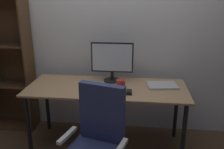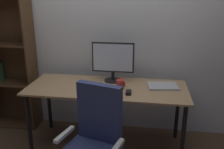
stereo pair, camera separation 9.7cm
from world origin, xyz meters
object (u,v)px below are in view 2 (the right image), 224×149
Objects in this scene: laptop at (163,86)px; mouse at (129,92)px; desk at (107,94)px; keyboard at (108,91)px; coffee_mug at (120,84)px; monitor at (113,60)px; bookshelf at (10,64)px.

mouse is at bearing -153.31° from laptop.
desk is 0.17m from keyboard.
mouse reaches higher than desk.
coffee_mug is 0.31× the size of laptop.
monitor is 1.38m from bookshelf.
laptop is (0.57, -0.11, -0.25)m from monitor.
mouse is 0.06× the size of bookshelf.
keyboard is (0.04, -0.14, 0.09)m from desk.
desk is 0.20m from coffee_mug.
bookshelf is at bearing 166.08° from coffee_mug.
monitor reaches higher than desk.
laptop is at bearing 13.71° from coffee_mug.
coffee_mug reaches higher than mouse.
desk is at bearing 179.96° from laptop.
desk is 0.62m from laptop.
monitor is 0.33m from coffee_mug.
keyboard is at bearing -90.02° from monitor.
monitor reaches higher than laptop.
keyboard is 0.91× the size of laptop.
monitor is 0.28× the size of bookshelf.
laptop is at bearing 8.04° from desk.
mouse is 0.98× the size of coffee_mug.
coffee_mug reaches higher than desk.
bookshelf reaches higher than keyboard.
bookshelf reaches higher than laptop.
mouse is 1.66m from bookshelf.
laptop is (0.61, 0.09, 0.09)m from desk.
monitor reaches higher than keyboard.
monitor is at bearing 79.21° from desk.
mouse is (0.21, -0.36, -0.24)m from monitor.
keyboard is at bearing -166.16° from laptop.
coffee_mug is at bearing -9.92° from desk.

